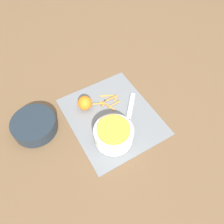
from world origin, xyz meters
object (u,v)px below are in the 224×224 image
object	(u,v)px
bowl_speckled	(114,134)
bowl_dark	(34,125)
orange_left	(85,103)
knife	(127,123)

from	to	relation	value
bowl_speckled	bowl_dark	size ratio (longest dim) A/B	0.86
orange_left	knife	bearing A→B (deg)	-145.74
knife	bowl_speckled	bearing A→B (deg)	152.46
bowl_speckled	bowl_dark	bearing A→B (deg)	50.59
bowl_speckled	bowl_dark	xyz separation A→B (m)	(0.22, 0.27, -0.02)
bowl_speckled	knife	world-z (taller)	bowl_speckled
bowl_speckled	knife	bearing A→B (deg)	-69.44
bowl_dark	orange_left	distance (m)	0.24
bowl_dark	knife	bearing A→B (deg)	-117.23
bowl_speckled	orange_left	world-z (taller)	bowl_speckled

